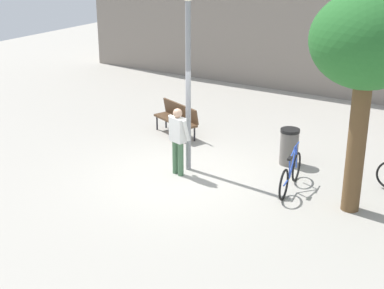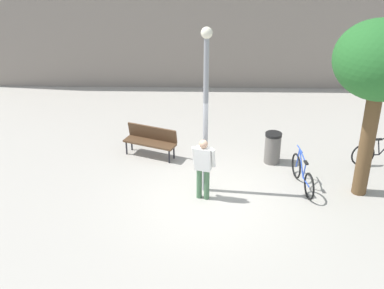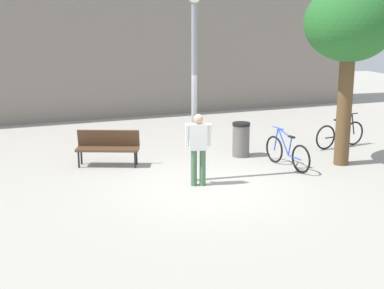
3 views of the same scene
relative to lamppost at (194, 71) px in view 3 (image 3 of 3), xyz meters
name	(u,v)px [view 3 (image 3 of 3)]	position (x,y,z in m)	size (l,w,h in m)	color
ground_plane	(210,184)	(0.22, -0.43, -2.58)	(36.00, 36.00, 0.00)	#A8A399
building_facade	(112,11)	(0.22, 9.10, 1.24)	(19.99, 2.00, 7.64)	gray
lamppost	(194,71)	(0.00, 0.00, 0.00)	(0.28, 0.28, 4.36)	gray
person_by_lamppost	(198,145)	(-0.05, -0.39, -1.62)	(0.63, 0.40, 1.67)	#47704C
park_bench	(108,145)	(-1.62, 1.99, -2.04)	(1.66, 1.04, 0.92)	#513823
plaza_tree	(350,26)	(4.08, -0.03, 0.94)	(2.25, 2.25, 4.57)	brown
bicycle_black	(340,134)	(5.13, 1.53, -2.20)	(1.80, 0.32, 0.97)	black
bicycle_blue	(287,153)	(2.61, 0.21, -2.20)	(0.29, 1.80, 0.97)	black
trash_bin	(241,139)	(1.98, 1.62, -2.11)	(0.49, 0.49, 0.94)	#66605B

